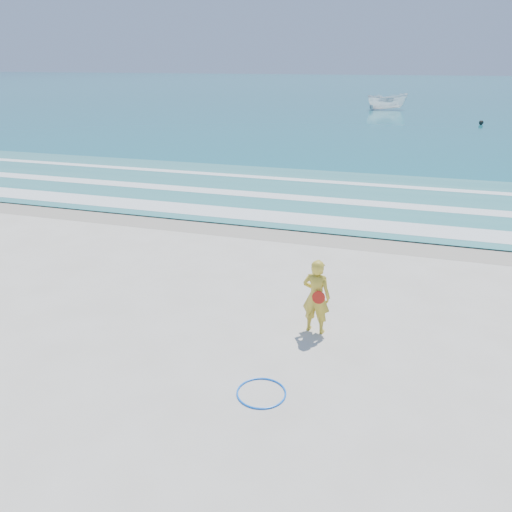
% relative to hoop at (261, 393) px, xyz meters
% --- Properties ---
extents(ground, '(400.00, 400.00, 0.00)m').
position_rel_hoop_xyz_m(ground, '(-1.35, -0.16, -0.02)').
color(ground, silver).
rests_on(ground, ground).
extents(wet_sand, '(400.00, 2.40, 0.00)m').
position_rel_hoop_xyz_m(wet_sand, '(-1.35, 8.84, -0.01)').
color(wet_sand, '#B2A893').
rests_on(wet_sand, ground).
extents(ocean, '(400.00, 190.00, 0.04)m').
position_rel_hoop_xyz_m(ocean, '(-1.35, 104.84, 0.00)').
color(ocean, '#19727F').
rests_on(ocean, ground).
extents(shallow, '(400.00, 10.00, 0.01)m').
position_rel_hoop_xyz_m(shallow, '(-1.35, 13.84, 0.03)').
color(shallow, '#59B7AD').
rests_on(shallow, ocean).
extents(foam_near, '(400.00, 1.40, 0.01)m').
position_rel_hoop_xyz_m(foam_near, '(-1.35, 10.14, 0.04)').
color(foam_near, white).
rests_on(foam_near, shallow).
extents(foam_mid, '(400.00, 0.90, 0.01)m').
position_rel_hoop_xyz_m(foam_mid, '(-1.35, 13.04, 0.04)').
color(foam_mid, white).
rests_on(foam_mid, shallow).
extents(foam_far, '(400.00, 0.60, 0.01)m').
position_rel_hoop_xyz_m(foam_far, '(-1.35, 16.34, 0.04)').
color(foam_far, white).
rests_on(foam_far, shallow).
extents(hoop, '(1.06, 1.06, 0.03)m').
position_rel_hoop_xyz_m(hoop, '(0.00, 0.00, 0.00)').
color(hoop, '#0E6BFF').
rests_on(hoop, ground).
extents(boat, '(5.04, 3.41, 1.82)m').
position_rel_hoop_xyz_m(boat, '(-1.22, 54.93, 0.94)').
color(boat, white).
rests_on(boat, ocean).
extents(buoy, '(0.39, 0.39, 0.39)m').
position_rel_hoop_xyz_m(buoy, '(7.73, 42.67, 0.22)').
color(buoy, black).
rests_on(buoy, ocean).
extents(woman, '(0.65, 0.48, 1.65)m').
position_rel_hoop_xyz_m(woman, '(0.48, 2.43, 0.81)').
color(woman, gold).
rests_on(woman, ground).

